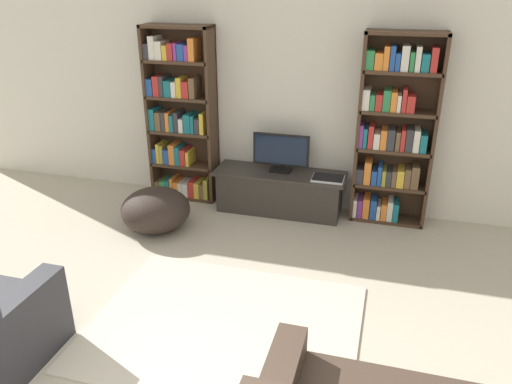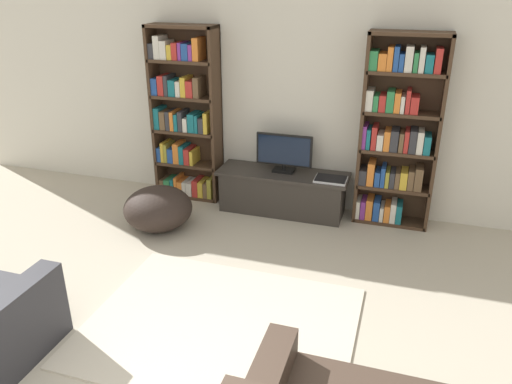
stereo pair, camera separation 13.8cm
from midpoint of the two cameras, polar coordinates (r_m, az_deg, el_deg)
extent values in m
cube|color=silver|center=(5.73, 3.20, 10.93)|extent=(8.80, 0.06, 2.60)
cube|color=#422D1E|center=(6.17, -12.44, 8.72)|extent=(0.04, 0.30, 2.05)
cube|color=#422D1E|center=(5.85, -5.67, 8.37)|extent=(0.04, 0.30, 2.05)
cube|color=#422D1E|center=(6.12, -8.63, 8.88)|extent=(0.81, 0.04, 2.05)
cube|color=#422D1E|center=(5.83, -9.81, 18.18)|extent=(0.81, 0.30, 0.04)
cube|color=#422D1E|center=(6.33, -8.56, -0.27)|extent=(0.77, 0.30, 0.04)
cube|color=brown|center=(6.42, -11.43, 0.82)|extent=(0.06, 0.24, 0.16)
cube|color=#2D7F47|center=(6.39, -10.82, 0.79)|extent=(0.08, 0.24, 0.17)
cube|color=#196B75|center=(6.36, -10.27, 0.79)|extent=(0.04, 0.24, 0.19)
cube|color=orange|center=(6.33, -9.88, 0.87)|extent=(0.04, 0.24, 0.22)
cube|color=orange|center=(6.32, -9.41, 0.63)|extent=(0.06, 0.24, 0.17)
cube|color=silver|center=(6.29, -8.93, 0.57)|extent=(0.05, 0.24, 0.17)
cube|color=silver|center=(6.27, -8.37, 0.50)|extent=(0.07, 0.24, 0.17)
cube|color=#B72D28|center=(6.23, -7.70, 0.58)|extent=(0.07, 0.24, 0.21)
cube|color=gold|center=(6.20, -7.09, 0.47)|extent=(0.06, 0.24, 0.20)
cube|color=brown|center=(6.18, -6.54, 0.36)|extent=(0.05, 0.24, 0.19)
cube|color=#9E9333|center=(6.15, -6.08, 0.57)|extent=(0.05, 0.24, 0.25)
cube|color=#422D1E|center=(6.18, -8.79, 3.21)|extent=(0.77, 0.30, 0.04)
cube|color=#234C99|center=(6.28, -11.75, 4.33)|extent=(0.05, 0.24, 0.18)
cube|color=gold|center=(6.24, -11.37, 4.58)|extent=(0.04, 0.24, 0.24)
cube|color=#9E9333|center=(6.23, -11.01, 4.47)|extent=(0.04, 0.24, 0.22)
cube|color=#234C99|center=(6.21, -10.48, 4.23)|extent=(0.07, 0.24, 0.18)
cube|color=orange|center=(6.17, -9.86, 4.47)|extent=(0.07, 0.24, 0.25)
cube|color=#196B75|center=(6.14, -9.26, 4.31)|extent=(0.06, 0.24, 0.22)
cube|color=#B72D28|center=(6.12, -8.66, 4.15)|extent=(0.07, 0.24, 0.19)
cube|color=gold|center=(6.10, -8.13, 4.02)|extent=(0.04, 0.24, 0.18)
cube|color=#422D1E|center=(6.05, -9.03, 6.85)|extent=(0.77, 0.30, 0.04)
cube|color=#196B75|center=(6.14, -12.04, 8.28)|extent=(0.07, 0.24, 0.25)
cube|color=brown|center=(6.11, -11.38, 8.09)|extent=(0.07, 0.24, 0.22)
cube|color=#333338|center=(6.08, -10.81, 8.09)|extent=(0.05, 0.24, 0.22)
cube|color=orange|center=(6.06, -10.35, 8.06)|extent=(0.05, 0.24, 0.22)
cube|color=#196B75|center=(6.04, -9.89, 7.92)|extent=(0.04, 0.24, 0.20)
cube|color=#333338|center=(6.01, -9.41, 8.07)|extent=(0.05, 0.24, 0.24)
cube|color=silver|center=(6.00, -8.86, 7.70)|extent=(0.05, 0.24, 0.16)
cube|color=#196B75|center=(5.96, -8.19, 7.91)|extent=(0.08, 0.24, 0.22)
cube|color=#196B75|center=(5.94, -7.60, 7.83)|extent=(0.04, 0.24, 0.21)
cube|color=#333338|center=(5.92, -7.08, 7.67)|extent=(0.06, 0.24, 0.18)
cube|color=gold|center=(5.89, -6.57, 7.93)|extent=(0.05, 0.24, 0.24)
cube|color=#422D1E|center=(5.95, -9.28, 10.64)|extent=(0.77, 0.30, 0.04)
cube|color=#234C99|center=(6.05, -12.31, 11.75)|extent=(0.08, 0.24, 0.19)
cube|color=#B72D28|center=(6.01, -11.61, 11.89)|extent=(0.07, 0.24, 0.23)
cube|color=#333338|center=(5.98, -11.02, 11.90)|extent=(0.05, 0.24, 0.23)
cube|color=#196B75|center=(5.96, -10.37, 11.67)|extent=(0.08, 0.24, 0.19)
cube|color=silver|center=(5.92, -9.68, 11.61)|extent=(0.06, 0.24, 0.18)
cube|color=gold|center=(5.89, -9.11, 11.83)|extent=(0.06, 0.24, 0.22)
cube|color=#B72D28|center=(5.87, -8.41, 11.63)|extent=(0.08, 0.24, 0.19)
cube|color=brown|center=(5.83, -7.66, 11.81)|extent=(0.07, 0.24, 0.23)
cube|color=#422D1E|center=(5.87, -9.55, 14.54)|extent=(0.77, 0.30, 0.04)
cube|color=#333338|center=(5.99, -12.70, 15.48)|extent=(0.06, 0.24, 0.17)
cube|color=silver|center=(5.95, -12.09, 15.89)|extent=(0.07, 0.24, 0.25)
cube|color=silver|center=(5.92, -11.37, 15.65)|extent=(0.08, 0.24, 0.20)
cube|color=gold|center=(5.89, -10.67, 15.46)|extent=(0.06, 0.24, 0.16)
cube|color=#B72D28|center=(5.86, -10.09, 15.59)|extent=(0.07, 0.24, 0.19)
cube|color=#7F338C|center=(5.83, -9.53, 15.61)|extent=(0.04, 0.24, 0.19)
cube|color=#234C99|center=(5.81, -8.94, 15.57)|extent=(0.08, 0.24, 0.18)
cube|color=#7F338C|center=(5.78, -8.30, 15.52)|extent=(0.05, 0.24, 0.17)
cube|color=orange|center=(5.75, -7.74, 15.89)|extent=(0.07, 0.24, 0.25)
cube|color=#422D1E|center=(5.49, 10.97, 7.02)|extent=(0.04, 0.30, 2.05)
cube|color=#422D1E|center=(5.49, 19.00, 6.15)|extent=(0.04, 0.30, 2.05)
cube|color=#422D1E|center=(5.61, 15.03, 6.98)|extent=(0.81, 0.04, 2.05)
cube|color=#422D1E|center=(5.29, 16.17, 17.09)|extent=(0.81, 0.30, 0.04)
cube|color=#422D1E|center=(5.84, 13.96, -2.88)|extent=(0.77, 0.30, 0.04)
cube|color=silver|center=(5.79, 10.66, -1.49)|extent=(0.04, 0.24, 0.21)
cube|color=#7F338C|center=(5.78, 11.19, -1.53)|extent=(0.05, 0.24, 0.21)
cube|color=orange|center=(5.78, 11.86, -1.50)|extent=(0.07, 0.24, 0.23)
cube|color=#234C99|center=(5.77, 12.63, -1.63)|extent=(0.07, 0.24, 0.22)
cube|color=silver|center=(5.79, 13.19, -1.96)|extent=(0.04, 0.24, 0.17)
cube|color=orange|center=(5.78, 13.76, -1.91)|extent=(0.06, 0.24, 0.19)
cube|color=silver|center=(5.77, 14.41, -1.82)|extent=(0.06, 0.24, 0.23)
cube|color=#196B75|center=(5.78, 15.02, -1.96)|extent=(0.06, 0.24, 0.21)
cube|color=#422D1E|center=(5.68, 14.36, 0.83)|extent=(0.77, 0.30, 0.04)
cube|color=#333338|center=(5.63, 11.15, 2.08)|extent=(0.08, 0.24, 0.17)
cube|color=orange|center=(5.61, 12.01, 2.41)|extent=(0.07, 0.24, 0.25)
cube|color=#234C99|center=(5.63, 12.71, 1.89)|extent=(0.06, 0.24, 0.16)
cube|color=#234C99|center=(5.62, 13.31, 2.10)|extent=(0.04, 0.24, 0.22)
cube|color=#9E9333|center=(5.62, 13.77, 1.85)|extent=(0.04, 0.24, 0.18)
cube|color=#333338|center=(5.62, 14.28, 1.78)|extent=(0.05, 0.24, 0.17)
cube|color=brown|center=(5.62, 14.83, 1.75)|extent=(0.05, 0.24, 0.18)
cube|color=gold|center=(5.62, 15.50, 1.73)|extent=(0.07, 0.24, 0.19)
cube|color=brown|center=(5.62, 16.25, 1.76)|extent=(0.06, 0.24, 0.22)
cube|color=brown|center=(5.61, 17.04, 1.84)|extent=(0.08, 0.24, 0.25)
cube|color=#422D1E|center=(5.53, 14.78, 4.75)|extent=(0.77, 0.30, 0.04)
cube|color=#7F338C|center=(5.49, 11.30, 6.48)|extent=(0.04, 0.24, 0.25)
cube|color=#196B75|center=(5.49, 11.74, 6.27)|extent=(0.04, 0.24, 0.21)
cube|color=#B72D28|center=(5.48, 12.34, 6.37)|extent=(0.05, 0.24, 0.25)
cube|color=silver|center=(5.49, 12.98, 5.92)|extent=(0.06, 0.24, 0.17)
cube|color=orange|center=(5.48, 13.71, 6.05)|extent=(0.06, 0.24, 0.21)
cube|color=#333338|center=(5.48, 14.49, 6.03)|extent=(0.08, 0.24, 0.22)
cube|color=brown|center=(5.48, 15.23, 5.85)|extent=(0.04, 0.24, 0.20)
cube|color=#B72D28|center=(5.48, 15.77, 5.92)|extent=(0.04, 0.24, 0.23)
cube|color=#333338|center=(5.48, 16.44, 5.90)|extent=(0.07, 0.24, 0.24)
cube|color=silver|center=(5.48, 17.18, 5.78)|extent=(0.06, 0.24, 0.23)
cube|color=#196B75|center=(5.49, 17.90, 5.49)|extent=(0.07, 0.24, 0.19)
cube|color=#422D1E|center=(5.42, 15.23, 8.86)|extent=(0.77, 0.30, 0.04)
cube|color=silver|center=(5.39, 11.81, 10.45)|extent=(0.07, 0.24, 0.21)
cube|color=#2D7F47|center=(5.39, 12.50, 10.13)|extent=(0.05, 0.24, 0.16)
cube|color=#B72D28|center=(5.39, 13.20, 10.10)|extent=(0.07, 0.24, 0.17)
cube|color=#2D7F47|center=(5.38, 14.04, 10.25)|extent=(0.07, 0.24, 0.22)
cube|color=orange|center=(5.38, 14.79, 10.10)|extent=(0.06, 0.24, 0.20)
cube|color=silver|center=(5.38, 15.34, 9.89)|extent=(0.04, 0.24, 0.17)
cube|color=#B72D28|center=(5.37, 15.90, 10.15)|extent=(0.04, 0.24, 0.23)
cube|color=#B72D28|center=(5.38, 16.58, 9.75)|extent=(0.08, 0.24, 0.17)
cube|color=#422D1E|center=(5.34, 15.71, 13.11)|extent=(0.77, 0.30, 0.04)
cube|color=#2D7F47|center=(5.31, 12.23, 14.64)|extent=(0.08, 0.24, 0.19)
cube|color=orange|center=(5.31, 13.17, 14.43)|extent=(0.08, 0.24, 0.17)
cube|color=orange|center=(5.30, 13.99, 14.70)|extent=(0.05, 0.24, 0.23)
cube|color=#234C99|center=(5.30, 14.65, 14.67)|extent=(0.05, 0.24, 0.24)
cube|color=#234C99|center=(5.31, 15.20, 14.25)|extent=(0.05, 0.24, 0.17)
cube|color=silver|center=(5.30, 15.98, 14.56)|extent=(0.07, 0.24, 0.24)
cube|color=#2D7F47|center=(5.30, 16.68, 14.18)|extent=(0.04, 0.24, 0.19)
cube|color=silver|center=(5.30, 17.32, 14.39)|extent=(0.05, 0.24, 0.24)
cube|color=#196B75|center=(5.31, 18.06, 13.95)|extent=(0.07, 0.24, 0.17)
cube|color=#B72D28|center=(5.31, 18.97, 14.17)|extent=(0.06, 0.24, 0.24)
cube|color=#332D28|center=(5.79, 2.02, -0.12)|extent=(1.40, 0.46, 0.45)
cube|color=#332D28|center=(5.70, 2.06, 2.11)|extent=(1.49, 0.49, 0.04)
cube|color=black|center=(5.72, 2.14, 2.53)|extent=(0.24, 0.16, 0.03)
cylinder|color=black|center=(5.70, 2.15, 2.91)|extent=(0.04, 0.04, 0.05)
cube|color=black|center=(5.63, 2.18, 4.86)|extent=(0.64, 0.04, 0.36)
cube|color=black|center=(5.61, 2.13, 4.80)|extent=(0.60, 0.00, 0.32)
cube|color=silver|center=(5.52, 7.52, 1.53)|extent=(0.35, 0.26, 0.02)
cube|color=black|center=(5.52, 7.53, 1.66)|extent=(0.33, 0.25, 0.00)
cube|color=beige|center=(4.09, -4.62, -15.03)|extent=(2.08, 1.65, 0.02)
cube|color=#2D2D33|center=(3.93, -25.94, -14.19)|extent=(0.18, 0.80, 0.60)
ellipsoid|color=#2D231E|center=(5.49, -12.09, -2.00)|extent=(0.74, 0.74, 0.46)
camera|label=1|loc=(0.07, -90.85, -0.37)|focal=35.00mm
camera|label=2|loc=(0.07, 89.15, 0.37)|focal=35.00mm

